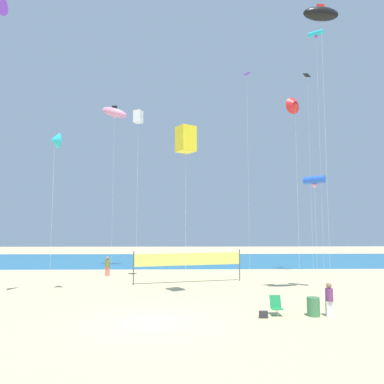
{
  "coord_description": "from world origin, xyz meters",
  "views": [
    {
      "loc": [
        1.31,
        -16.24,
        4.14
      ],
      "look_at": [
        1.88,
        10.22,
        6.69
      ],
      "focal_mm": 33.87,
      "sensor_mm": 36.0,
      "label": 1
    }
  ],
  "objects_px": {
    "kite_yellow_box": "(186,139)",
    "kite_black_inflatable": "(321,14)",
    "kite_white_box": "(138,117)",
    "kite_red_delta": "(295,105)",
    "kite_black_diamond": "(308,79)",
    "trash_barrel": "(313,307)",
    "beachgoer_plum_shirt": "(329,298)",
    "beach_handbag": "(263,315)",
    "beachgoer_olive_shirt": "(107,265)",
    "kite_cyan_tube": "(316,35)",
    "folding_beach_chair": "(276,305)",
    "volleyball_net": "(189,261)",
    "kite_blue_tube": "(314,180)",
    "kite_violet_diamond": "(247,78)",
    "kite_pink_inflatable": "(114,113)",
    "kite_cyan_delta": "(55,140)"
  },
  "relations": [
    {
      "from": "kite_pink_inflatable",
      "to": "kite_black_diamond",
      "type": "relative_size",
      "value": 0.92
    },
    {
      "from": "volleyball_net",
      "to": "kite_cyan_tube",
      "type": "bearing_deg",
      "value": 9.41
    },
    {
      "from": "beach_handbag",
      "to": "kite_black_diamond",
      "type": "xyz_separation_m",
      "value": [
        7.53,
        14.51,
        17.33
      ]
    },
    {
      "from": "beachgoer_olive_shirt",
      "to": "kite_black_inflatable",
      "type": "height_order",
      "value": "kite_black_inflatable"
    },
    {
      "from": "kite_white_box",
      "to": "kite_red_delta",
      "type": "distance_m",
      "value": 12.41
    },
    {
      "from": "beachgoer_olive_shirt",
      "to": "kite_cyan_tube",
      "type": "distance_m",
      "value": 26.38
    },
    {
      "from": "folding_beach_chair",
      "to": "kite_black_inflatable",
      "type": "bearing_deg",
      "value": 79.28
    },
    {
      "from": "kite_yellow_box",
      "to": "kite_blue_tube",
      "type": "relative_size",
      "value": 1.35
    },
    {
      "from": "folding_beach_chair",
      "to": "kite_black_inflatable",
      "type": "distance_m",
      "value": 16.97
    },
    {
      "from": "beachgoer_plum_shirt",
      "to": "kite_cyan_tube",
      "type": "height_order",
      "value": "kite_cyan_tube"
    },
    {
      "from": "beachgoer_olive_shirt",
      "to": "volleyball_net",
      "type": "bearing_deg",
      "value": 114.06
    },
    {
      "from": "volleyball_net",
      "to": "kite_white_box",
      "type": "bearing_deg",
      "value": 165.63
    },
    {
      "from": "kite_violet_diamond",
      "to": "kite_blue_tube",
      "type": "relative_size",
      "value": 2.57
    },
    {
      "from": "trash_barrel",
      "to": "kite_white_box",
      "type": "relative_size",
      "value": 0.06
    },
    {
      "from": "kite_white_box",
      "to": "kite_cyan_delta",
      "type": "bearing_deg",
      "value": -127.26
    },
    {
      "from": "beachgoer_olive_shirt",
      "to": "kite_black_inflatable",
      "type": "xyz_separation_m",
      "value": [
        14.61,
        -10.88,
        15.88
      ]
    },
    {
      "from": "kite_violet_diamond",
      "to": "kite_white_box",
      "type": "bearing_deg",
      "value": -148.78
    },
    {
      "from": "kite_violet_diamond",
      "to": "volleyball_net",
      "type": "bearing_deg",
      "value": -129.66
    },
    {
      "from": "beach_handbag",
      "to": "kite_black_inflatable",
      "type": "xyz_separation_m",
      "value": [
        4.5,
        3.39,
        16.61
      ]
    },
    {
      "from": "kite_white_box",
      "to": "kite_pink_inflatable",
      "type": "relative_size",
      "value": 0.81
    },
    {
      "from": "beach_handbag",
      "to": "kite_cyan_tube",
      "type": "xyz_separation_m",
      "value": [
        7.55,
        12.21,
        20.22
      ]
    },
    {
      "from": "beachgoer_olive_shirt",
      "to": "kite_cyan_tube",
      "type": "xyz_separation_m",
      "value": [
        17.66,
        -2.06,
        19.49
      ]
    },
    {
      "from": "kite_pink_inflatable",
      "to": "kite_blue_tube",
      "type": "relative_size",
      "value": 2.2
    },
    {
      "from": "kite_red_delta",
      "to": "kite_black_inflatable",
      "type": "bearing_deg",
      "value": -58.41
    },
    {
      "from": "kite_white_box",
      "to": "folding_beach_chair",
      "type": "bearing_deg",
      "value": -53.58
    },
    {
      "from": "folding_beach_chair",
      "to": "kite_white_box",
      "type": "distance_m",
      "value": 18.37
    },
    {
      "from": "kite_pink_inflatable",
      "to": "kite_black_inflatable",
      "type": "height_order",
      "value": "kite_black_inflatable"
    },
    {
      "from": "beach_handbag",
      "to": "kite_blue_tube",
      "type": "height_order",
      "value": "kite_blue_tube"
    },
    {
      "from": "kite_pink_inflatable",
      "to": "kite_cyan_tube",
      "type": "xyz_separation_m",
      "value": [
        18.33,
        -7.1,
        4.63
      ]
    },
    {
      "from": "beachgoer_olive_shirt",
      "to": "kite_black_inflatable",
      "type": "distance_m",
      "value": 24.17
    },
    {
      "from": "beachgoer_olive_shirt",
      "to": "kite_cyan_delta",
      "type": "distance_m",
      "value": 12.37
    },
    {
      "from": "kite_red_delta",
      "to": "kite_violet_diamond",
      "type": "bearing_deg",
      "value": 94.12
    },
    {
      "from": "trash_barrel",
      "to": "folding_beach_chair",
      "type": "bearing_deg",
      "value": 172.0
    },
    {
      "from": "volleyball_net",
      "to": "kite_black_diamond",
      "type": "relative_size",
      "value": 0.44
    },
    {
      "from": "kite_black_inflatable",
      "to": "kite_black_diamond",
      "type": "xyz_separation_m",
      "value": [
        3.03,
        11.11,
        0.72
      ]
    },
    {
      "from": "trash_barrel",
      "to": "kite_black_inflatable",
      "type": "xyz_separation_m",
      "value": [
        2.09,
        3.09,
        16.34
      ]
    },
    {
      "from": "kite_white_box",
      "to": "beach_handbag",
      "type": "bearing_deg",
      "value": -57.41
    },
    {
      "from": "trash_barrel",
      "to": "kite_blue_tube",
      "type": "relative_size",
      "value": 0.11
    },
    {
      "from": "kite_black_diamond",
      "to": "kite_violet_diamond",
      "type": "bearing_deg",
      "value": 150.2
    },
    {
      "from": "beachgoer_plum_shirt",
      "to": "beach_handbag",
      "type": "bearing_deg",
      "value": 66.22
    },
    {
      "from": "kite_yellow_box",
      "to": "kite_black_inflatable",
      "type": "xyz_separation_m",
      "value": [
        8.04,
        -1.16,
        7.37
      ]
    },
    {
      "from": "kite_white_box",
      "to": "kite_black_inflatable",
      "type": "xyz_separation_m",
      "value": [
        11.82,
        -8.05,
        3.89
      ]
    },
    {
      "from": "trash_barrel",
      "to": "kite_black_diamond",
      "type": "distance_m",
      "value": 22.78
    },
    {
      "from": "trash_barrel",
      "to": "kite_black_inflatable",
      "type": "distance_m",
      "value": 16.76
    },
    {
      "from": "kite_red_delta",
      "to": "folding_beach_chair",
      "type": "bearing_deg",
      "value": -119.49
    },
    {
      "from": "kite_black_inflatable",
      "to": "kite_blue_tube",
      "type": "relative_size",
      "value": 2.31
    },
    {
      "from": "beachgoer_plum_shirt",
      "to": "kite_blue_tube",
      "type": "bearing_deg",
      "value": -43.97
    },
    {
      "from": "trash_barrel",
      "to": "kite_yellow_box",
      "type": "xyz_separation_m",
      "value": [
        -5.95,
        4.24,
        8.97
      ]
    },
    {
      "from": "trash_barrel",
      "to": "kite_black_diamond",
      "type": "height_order",
      "value": "kite_black_diamond"
    },
    {
      "from": "trash_barrel",
      "to": "beach_handbag",
      "type": "relative_size",
      "value": 2.2
    }
  ]
}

